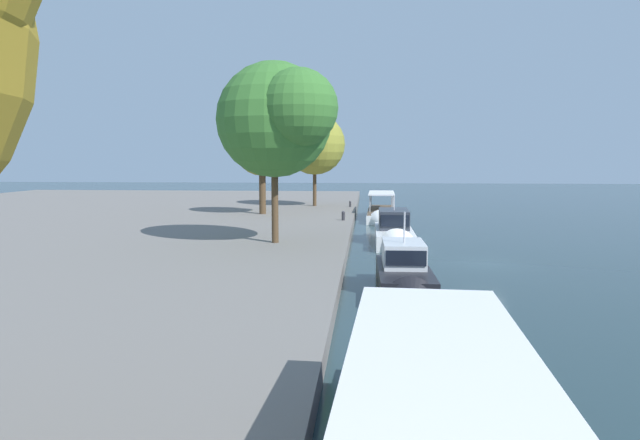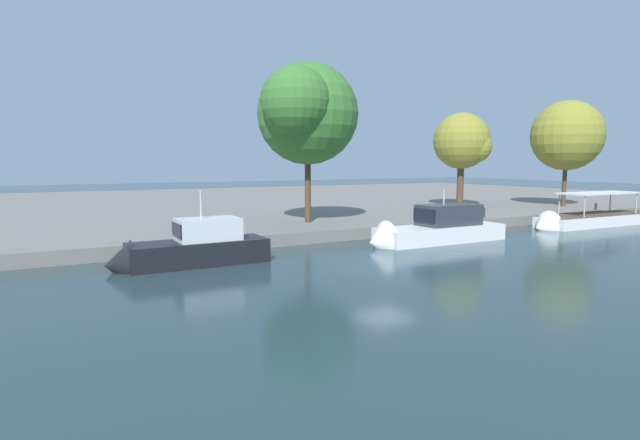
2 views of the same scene
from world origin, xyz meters
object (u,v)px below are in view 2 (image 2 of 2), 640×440
(motor_yacht_2, at_px, (433,232))
(tour_boat_3, at_px, (589,222))
(mooring_bollard_0, at_px, (483,212))
(tree_2, at_px, (306,110))
(motor_yacht_1, at_px, (189,253))
(tree_3, at_px, (570,134))
(tree_0, at_px, (465,142))
(mooring_bollard_1, at_px, (596,206))

(motor_yacht_2, bearing_deg, tour_boat_3, -178.12)
(mooring_bollard_0, xyz_separation_m, tree_2, (-13.81, 3.32, 7.41))
(motor_yacht_1, relative_size, mooring_bollard_0, 9.65)
(tree_3, bearing_deg, tour_boat_3, -134.78)
(tree_0, bearing_deg, mooring_bollard_0, -125.17)
(motor_yacht_2, distance_m, tree_2, 12.01)
(motor_yacht_1, bearing_deg, mooring_bollard_0, -171.91)
(tree_0, xyz_separation_m, tree_3, (9.68, -4.13, 0.85))
(tree_2, bearing_deg, mooring_bollard_1, -7.21)
(mooring_bollard_0, bearing_deg, tree_3, 13.59)
(mooring_bollard_0, relative_size, mooring_bollard_1, 1.25)
(motor_yacht_1, xyz_separation_m, tree_2, (10.08, 7.01, 8.01))
(tour_boat_3, height_order, tree_3, tree_3)
(tour_boat_3, relative_size, tree_2, 1.16)
(tree_2, distance_m, tree_3, 28.99)
(motor_yacht_1, height_order, tour_boat_3, motor_yacht_1)
(tour_boat_3, relative_size, tree_3, 1.27)
(motor_yacht_1, bearing_deg, mooring_bollard_1, -175.40)
(motor_yacht_2, height_order, tree_3, tree_3)
(mooring_bollard_1, distance_m, tree_0, 13.00)
(motor_yacht_1, bearing_deg, tree_0, -159.34)
(tour_boat_3, xyz_separation_m, mooring_bollard_0, (-8.10, 3.46, 0.89))
(motor_yacht_1, bearing_deg, tree_3, -170.02)
(motor_yacht_1, bearing_deg, tree_2, -145.87)
(tour_boat_3, bearing_deg, tree_3, -133.33)
(tree_0, xyz_separation_m, tree_2, (-19.30, -4.47, 1.67))
(mooring_bollard_1, relative_size, tree_2, 0.06)
(motor_yacht_1, distance_m, tour_boat_3, 31.99)
(motor_yacht_2, bearing_deg, tree_0, -139.79)
(motor_yacht_2, distance_m, tour_boat_3, 16.61)
(motor_yacht_1, height_order, tree_2, tree_2)
(mooring_bollard_0, bearing_deg, mooring_bollard_1, -0.78)
(tree_0, height_order, tree_2, tree_2)
(mooring_bollard_1, xyz_separation_m, tree_2, (-27.75, 3.51, 7.50))
(motor_yacht_1, xyz_separation_m, mooring_bollard_1, (37.83, 3.50, 0.51))
(tree_0, height_order, tree_3, tree_3)
(tour_boat_3, distance_m, mooring_bollard_0, 8.85)
(mooring_bollard_1, bearing_deg, tree_0, 136.61)
(mooring_bollard_0, bearing_deg, tree_0, 54.83)
(motor_yacht_2, height_order, tree_0, tree_0)
(tree_0, distance_m, tree_3, 10.56)
(motor_yacht_2, bearing_deg, mooring_bollard_1, -170.29)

